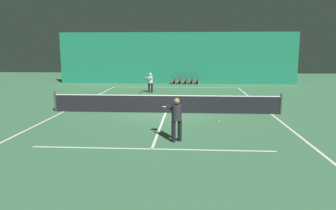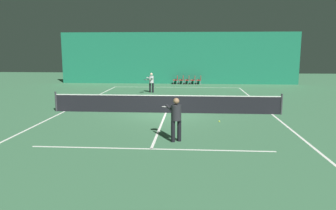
{
  "view_description": "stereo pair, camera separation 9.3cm",
  "coord_description": "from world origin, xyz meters",
  "px_view_note": "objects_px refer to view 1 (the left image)",
  "views": [
    {
      "loc": [
        1.23,
        -16.93,
        3.29
      ],
      "look_at": [
        0.32,
        -2.92,
        0.92
      ],
      "focal_mm": 35.0,
      "sensor_mm": 36.0,
      "label": 1
    },
    {
      "loc": [
        1.32,
        -16.93,
        3.29
      ],
      "look_at": [
        0.32,
        -2.92,
        0.92
      ],
      "focal_mm": 35.0,
      "sensor_mm": 36.0,
      "label": 2
    }
  ],
  "objects_px": {
    "tennis_net": "(166,103)",
    "player_far": "(150,81)",
    "tennis_ball": "(219,121)",
    "courtside_chair_1": "(181,79)",
    "courtside_chair_4": "(198,79)",
    "courtside_chair_2": "(187,79)",
    "courtside_chair_3": "(192,79)",
    "courtside_chair_0": "(175,79)",
    "player_near": "(176,116)"
  },
  "relations": [
    {
      "from": "tennis_net",
      "to": "tennis_ball",
      "type": "relative_size",
      "value": 181.82
    },
    {
      "from": "tennis_ball",
      "to": "player_near",
      "type": "bearing_deg",
      "value": -118.95
    },
    {
      "from": "player_near",
      "to": "courtside_chair_0",
      "type": "bearing_deg",
      "value": -26.21
    },
    {
      "from": "player_near",
      "to": "courtside_chair_0",
      "type": "xyz_separation_m",
      "value": [
        -0.92,
        19.84,
        -0.45
      ]
    },
    {
      "from": "player_near",
      "to": "courtside_chair_0",
      "type": "distance_m",
      "value": 19.87
    },
    {
      "from": "courtside_chair_1",
      "to": "courtside_chair_3",
      "type": "height_order",
      "value": "same"
    },
    {
      "from": "courtside_chair_0",
      "to": "tennis_ball",
      "type": "distance_m",
      "value": 16.73
    },
    {
      "from": "courtside_chair_0",
      "to": "courtside_chair_1",
      "type": "distance_m",
      "value": 0.56
    },
    {
      "from": "player_far",
      "to": "courtside_chair_1",
      "type": "xyz_separation_m",
      "value": [
        2.2,
        6.27,
        -0.41
      ]
    },
    {
      "from": "courtside_chair_0",
      "to": "tennis_ball",
      "type": "height_order",
      "value": "courtside_chair_0"
    },
    {
      "from": "courtside_chair_1",
      "to": "tennis_ball",
      "type": "distance_m",
      "value": 16.64
    },
    {
      "from": "player_far",
      "to": "courtside_chair_2",
      "type": "xyz_separation_m",
      "value": [
        2.76,
        6.27,
        -0.41
      ]
    },
    {
      "from": "courtside_chair_0",
      "to": "player_near",
      "type": "bearing_deg",
      "value": 2.64
    },
    {
      "from": "player_far",
      "to": "tennis_ball",
      "type": "distance_m",
      "value": 11.17
    },
    {
      "from": "tennis_net",
      "to": "player_far",
      "type": "bearing_deg",
      "value": 102.33
    },
    {
      "from": "tennis_net",
      "to": "courtside_chair_2",
      "type": "xyz_separation_m",
      "value": [
        0.97,
        14.46,
        -0.03
      ]
    },
    {
      "from": "courtside_chair_4",
      "to": "player_far",
      "type": "bearing_deg",
      "value": -31.74
    },
    {
      "from": "courtside_chair_1",
      "to": "player_far",
      "type": "bearing_deg",
      "value": -19.35
    },
    {
      "from": "courtside_chair_0",
      "to": "courtside_chair_2",
      "type": "relative_size",
      "value": 1.0
    },
    {
      "from": "tennis_ball",
      "to": "courtside_chair_3",
      "type": "bearing_deg",
      "value": 93.79
    },
    {
      "from": "tennis_net",
      "to": "courtside_chair_2",
      "type": "distance_m",
      "value": 14.49
    },
    {
      "from": "tennis_net",
      "to": "player_near",
      "type": "height_order",
      "value": "player_near"
    },
    {
      "from": "player_far",
      "to": "courtside_chair_1",
      "type": "bearing_deg",
      "value": 177.45
    },
    {
      "from": "tennis_net",
      "to": "player_far",
      "type": "height_order",
      "value": "player_far"
    },
    {
      "from": "courtside_chair_2",
      "to": "courtside_chair_3",
      "type": "bearing_deg",
      "value": 90.0
    },
    {
      "from": "tennis_ball",
      "to": "courtside_chair_1",
      "type": "bearing_deg",
      "value": 97.64
    },
    {
      "from": "player_far",
      "to": "tennis_ball",
      "type": "height_order",
      "value": "player_far"
    },
    {
      "from": "courtside_chair_1",
      "to": "tennis_ball",
      "type": "relative_size",
      "value": 12.73
    },
    {
      "from": "courtside_chair_0",
      "to": "tennis_ball",
      "type": "bearing_deg",
      "value": 9.53
    },
    {
      "from": "player_near",
      "to": "courtside_chair_0",
      "type": "relative_size",
      "value": 1.9
    },
    {
      "from": "player_far",
      "to": "courtside_chair_3",
      "type": "bearing_deg",
      "value": 168.9
    },
    {
      "from": "courtside_chair_0",
      "to": "courtside_chair_4",
      "type": "xyz_separation_m",
      "value": [
        2.23,
        0.0,
        0.0
      ]
    },
    {
      "from": "player_near",
      "to": "tennis_ball",
      "type": "bearing_deg",
      "value": -57.81
    },
    {
      "from": "tennis_net",
      "to": "courtside_chair_4",
      "type": "xyz_separation_m",
      "value": [
        2.09,
        14.46,
        -0.03
      ]
    },
    {
      "from": "courtside_chair_3",
      "to": "player_far",
      "type": "bearing_deg",
      "value": -27.9
    },
    {
      "from": "player_near",
      "to": "courtside_chair_2",
      "type": "relative_size",
      "value": 1.9
    },
    {
      "from": "courtside_chair_0",
      "to": "courtside_chair_4",
      "type": "height_order",
      "value": "same"
    },
    {
      "from": "player_near",
      "to": "tennis_ball",
      "type": "height_order",
      "value": "player_near"
    },
    {
      "from": "courtside_chair_1",
      "to": "tennis_net",
      "type": "bearing_deg",
      "value": -1.63
    },
    {
      "from": "tennis_net",
      "to": "tennis_ball",
      "type": "xyz_separation_m",
      "value": [
        2.62,
        -2.03,
        -0.48
      ]
    },
    {
      "from": "player_far",
      "to": "courtside_chair_4",
      "type": "distance_m",
      "value": 7.38
    },
    {
      "from": "tennis_net",
      "to": "player_near",
      "type": "xyz_separation_m",
      "value": [
        0.77,
        -5.38,
        0.42
      ]
    },
    {
      "from": "player_far",
      "to": "courtside_chair_4",
      "type": "height_order",
      "value": "player_far"
    },
    {
      "from": "player_near",
      "to": "courtside_chair_4",
      "type": "height_order",
      "value": "player_near"
    },
    {
      "from": "tennis_net",
      "to": "courtside_chair_1",
      "type": "bearing_deg",
      "value": 88.37
    },
    {
      "from": "player_far",
      "to": "tennis_ball",
      "type": "relative_size",
      "value": 23.15
    },
    {
      "from": "courtside_chair_1",
      "to": "courtside_chair_3",
      "type": "distance_m",
      "value": 1.12
    },
    {
      "from": "player_far",
      "to": "courtside_chair_2",
      "type": "distance_m",
      "value": 6.86
    },
    {
      "from": "tennis_net",
      "to": "tennis_ball",
      "type": "distance_m",
      "value": 3.35
    },
    {
      "from": "courtside_chair_4",
      "to": "tennis_ball",
      "type": "height_order",
      "value": "courtside_chair_4"
    }
  ]
}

